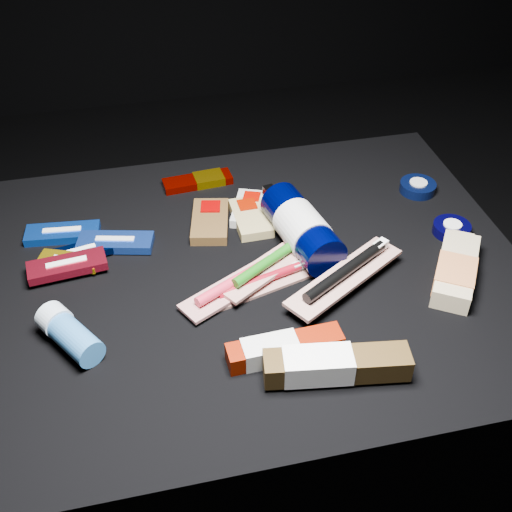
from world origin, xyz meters
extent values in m
plane|color=black|center=(0.00, 0.00, 0.00)|extent=(3.00, 3.00, 0.00)
cube|color=black|center=(0.00, 0.00, 0.20)|extent=(0.98, 0.78, 0.40)
cube|color=#0F42BD|center=(-0.32, 0.17, 0.41)|extent=(0.14, 0.07, 0.02)
cube|color=silver|center=(-0.32, 0.17, 0.41)|extent=(0.07, 0.02, 0.02)
cube|color=#1C45B3|center=(-0.23, 0.12, 0.41)|extent=(0.14, 0.08, 0.02)
cube|color=#BBBBB7|center=(-0.23, 0.12, 0.41)|extent=(0.07, 0.03, 0.02)
cube|color=black|center=(-0.29, 0.10, 0.41)|extent=(0.12, 0.06, 0.01)
cube|color=white|center=(-0.29, 0.10, 0.41)|extent=(0.06, 0.02, 0.01)
cube|color=#B4920B|center=(-0.31, 0.08, 0.41)|extent=(0.12, 0.08, 0.01)
cube|color=beige|center=(-0.31, 0.08, 0.41)|extent=(0.06, 0.03, 0.01)
cube|color=maroon|center=(-0.31, 0.06, 0.42)|extent=(0.14, 0.07, 0.02)
cube|color=white|center=(-0.31, 0.06, 0.42)|extent=(0.07, 0.02, 0.02)
cube|color=#4C3418|center=(-0.05, 0.14, 0.41)|extent=(0.09, 0.14, 0.02)
cube|color=#6C0000|center=(-0.04, 0.17, 0.41)|extent=(0.04, 0.04, 0.02)
cube|color=#B2B3AB|center=(0.04, 0.17, 0.41)|extent=(0.10, 0.12, 0.02)
cube|color=#7F0700|center=(0.05, 0.19, 0.41)|extent=(0.04, 0.04, 0.02)
cube|color=tan|center=(0.03, 0.14, 0.41)|extent=(0.07, 0.12, 0.02)
cube|color=#700E00|center=(0.03, 0.17, 0.41)|extent=(0.04, 0.04, 0.02)
cube|color=#6F0500|center=(-0.05, 0.29, 0.41)|extent=(0.15, 0.06, 0.02)
cube|color=#A27A06|center=(-0.02, 0.29, 0.41)|extent=(0.06, 0.05, 0.02)
cylinder|color=black|center=(0.11, 0.05, 0.44)|extent=(0.11, 0.21, 0.08)
cylinder|color=silver|center=(0.11, 0.04, 0.44)|extent=(0.10, 0.10, 0.08)
cylinder|color=black|center=(0.09, 0.15, 0.44)|extent=(0.03, 0.03, 0.03)
cube|color=black|center=(0.08, 0.18, 0.43)|extent=(0.03, 0.04, 0.02)
cylinder|color=black|center=(0.39, 0.16, 0.41)|extent=(0.07, 0.07, 0.02)
cylinder|color=beige|center=(0.39, 0.16, 0.41)|extent=(0.04, 0.04, 0.02)
cylinder|color=black|center=(0.40, 0.02, 0.41)|extent=(0.07, 0.07, 0.02)
cylinder|color=white|center=(0.40, 0.02, 0.41)|extent=(0.03, 0.03, 0.02)
cube|color=tan|center=(0.34, -0.10, 0.42)|extent=(0.15, 0.18, 0.04)
cube|color=#C57440|center=(0.33, -0.12, 0.42)|extent=(0.10, 0.10, 0.04)
cube|color=tan|center=(0.39, -0.03, 0.42)|extent=(0.04, 0.04, 0.03)
cylinder|color=#2B65A1|center=(-0.30, -0.13, 0.42)|extent=(0.09, 0.10, 0.05)
cylinder|color=#AABDCB|center=(-0.33, -0.08, 0.43)|extent=(0.06, 0.05, 0.05)
cube|color=#B8B2AB|center=(0.01, -0.05, 0.40)|extent=(0.20, 0.10, 0.01)
cylinder|color=maroon|center=(0.01, -0.05, 0.41)|extent=(0.16, 0.06, 0.02)
cube|color=beige|center=(0.08, -0.03, 0.42)|extent=(0.02, 0.02, 0.01)
cube|color=silver|center=(-0.03, -0.04, 0.41)|extent=(0.22, 0.15, 0.01)
cylinder|color=#C5253D|center=(-0.03, -0.04, 0.42)|extent=(0.16, 0.10, 0.02)
cube|color=white|center=(0.05, 0.00, 0.42)|extent=(0.03, 0.02, 0.01)
cube|color=silver|center=(0.04, -0.02, 0.42)|extent=(0.22, 0.16, 0.01)
cylinder|color=#155C10|center=(0.04, -0.02, 0.43)|extent=(0.16, 0.11, 0.02)
cube|color=beige|center=(0.11, 0.03, 0.43)|extent=(0.03, 0.03, 0.01)
cube|color=silver|center=(0.15, -0.08, 0.42)|extent=(0.24, 0.18, 0.01)
cylinder|color=black|center=(0.15, -0.08, 0.44)|extent=(0.18, 0.12, 0.02)
cube|color=white|center=(0.23, -0.03, 0.44)|extent=(0.03, 0.03, 0.01)
cube|color=#6D1100|center=(0.01, -0.21, 0.42)|extent=(0.18, 0.05, 0.03)
cube|color=silver|center=(-0.01, -0.21, 0.42)|extent=(0.09, 0.04, 0.03)
cube|color=#3B2910|center=(0.07, -0.26, 0.43)|extent=(0.22, 0.08, 0.04)
cube|color=white|center=(0.05, -0.26, 0.43)|extent=(0.11, 0.06, 0.04)
camera|label=1|loc=(-0.18, -0.83, 1.15)|focal=45.00mm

